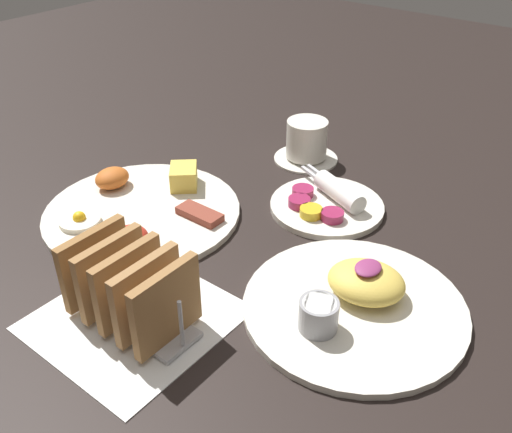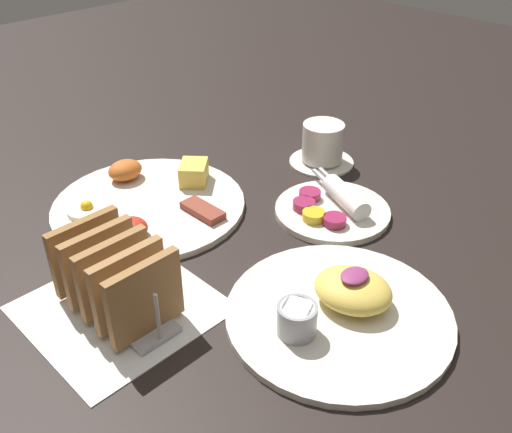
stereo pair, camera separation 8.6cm
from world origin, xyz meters
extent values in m
plane|color=black|center=(0.00, 0.00, 0.00)|extent=(3.00, 3.00, 0.00)
cube|color=white|center=(-0.19, 0.04, 0.00)|extent=(0.22, 0.22, 0.00)
cylinder|color=silver|center=(-0.02, 0.21, 0.01)|extent=(0.31, 0.31, 0.01)
cube|color=#E5C64C|center=(0.08, 0.21, 0.03)|extent=(0.07, 0.07, 0.04)
ellipsoid|color=#C66023|center=(0.00, 0.31, 0.03)|extent=(0.06, 0.05, 0.03)
cylinder|color=#F4EACC|center=(-0.11, 0.26, 0.01)|extent=(0.06, 0.06, 0.01)
sphere|color=yellow|center=(-0.11, 0.26, 0.02)|extent=(0.02, 0.02, 0.02)
ellipsoid|color=red|center=(-0.10, 0.15, 0.02)|extent=(0.05, 0.05, 0.03)
cube|color=brown|center=(0.02, 0.12, 0.02)|extent=(0.03, 0.08, 0.01)
cylinder|color=silver|center=(0.18, -0.01, 0.01)|extent=(0.19, 0.19, 0.01)
cylinder|color=#99234C|center=(0.18, 0.04, 0.02)|extent=(0.04, 0.04, 0.01)
cylinder|color=#99234C|center=(0.15, 0.02, 0.02)|extent=(0.04, 0.04, 0.01)
cylinder|color=gold|center=(0.13, -0.01, 0.02)|extent=(0.04, 0.04, 0.01)
cylinder|color=#99234C|center=(0.14, -0.04, 0.02)|extent=(0.04, 0.04, 0.01)
cylinder|color=white|center=(0.20, -0.02, 0.03)|extent=(0.07, 0.11, 0.03)
cube|color=silver|center=(0.22, 0.05, 0.03)|extent=(0.02, 0.05, 0.00)
cube|color=silver|center=(0.23, 0.05, 0.03)|extent=(0.02, 0.05, 0.00)
cylinder|color=silver|center=(-0.01, -0.17, 0.01)|extent=(0.29, 0.29, 0.01)
ellipsoid|color=#EAC651|center=(0.02, -0.17, 0.03)|extent=(0.11, 0.12, 0.04)
ellipsoid|color=#8C3366|center=(0.02, -0.17, 0.05)|extent=(0.04, 0.03, 0.01)
cylinder|color=#99999E|center=(-0.07, -0.16, 0.03)|extent=(0.05, 0.05, 0.04)
cylinder|color=white|center=(-0.07, -0.16, 0.05)|extent=(0.04, 0.04, 0.01)
cube|color=#B7B7BC|center=(-0.19, 0.04, 0.01)|extent=(0.06, 0.18, 0.01)
cube|color=#9A6D3F|center=(-0.19, -0.02, 0.06)|extent=(0.10, 0.01, 0.10)
cube|color=#A27446|center=(-0.19, 0.01, 0.06)|extent=(0.10, 0.01, 0.10)
cube|color=#9B6D3F|center=(-0.19, 0.04, 0.06)|extent=(0.10, 0.01, 0.10)
cube|color=#9C6E40|center=(-0.19, 0.07, 0.06)|extent=(0.10, 0.01, 0.10)
cube|color=olive|center=(-0.19, 0.10, 0.06)|extent=(0.10, 0.01, 0.10)
cylinder|color=#B7B7BC|center=(-0.19, -0.05, 0.04)|extent=(0.01, 0.01, 0.07)
cylinder|color=#B7B7BC|center=(-0.19, 0.13, 0.04)|extent=(0.01, 0.01, 0.07)
cylinder|color=silver|center=(0.30, 0.11, 0.00)|extent=(0.12, 0.12, 0.01)
cylinder|color=silver|center=(0.30, 0.11, 0.04)|extent=(0.08, 0.08, 0.07)
cylinder|color=#381E0F|center=(0.30, 0.11, 0.07)|extent=(0.06, 0.06, 0.01)
cube|color=silver|center=(0.10, -0.16, 0.00)|extent=(0.05, 0.11, 0.00)
ellipsoid|color=silver|center=(0.08, -0.22, 0.00)|extent=(0.02, 0.02, 0.01)
camera|label=1|loc=(-0.51, -0.41, 0.50)|focal=40.00mm
camera|label=2|loc=(-0.46, -0.47, 0.50)|focal=40.00mm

